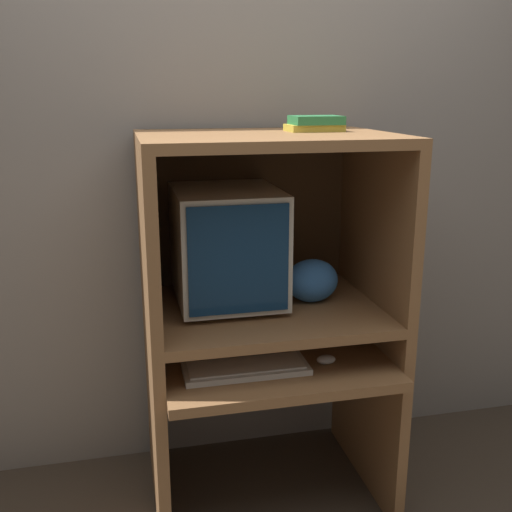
# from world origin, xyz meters

# --- Properties ---
(wall_back) EXTENTS (6.00, 0.06, 2.60)m
(wall_back) POSITION_xyz_m (0.00, 0.73, 1.30)
(wall_back) COLOR gray
(wall_back) RESTS_ON ground_plane
(desk_base) EXTENTS (0.89, 0.74, 0.63)m
(desk_base) POSITION_xyz_m (0.00, 0.28, 0.39)
(desk_base) COLOR brown
(desk_base) RESTS_ON ground_plane
(desk_monitor_shelf) EXTENTS (0.89, 0.67, 0.16)m
(desk_monitor_shelf) POSITION_xyz_m (0.00, 0.34, 0.76)
(desk_monitor_shelf) COLOR brown
(desk_monitor_shelf) RESTS_ON desk_base
(hutch_upper) EXTENTS (0.89, 0.67, 0.64)m
(hutch_upper) POSITION_xyz_m (0.00, 0.37, 1.21)
(hutch_upper) COLOR brown
(hutch_upper) RESTS_ON desk_monitor_shelf
(crt_monitor) EXTENTS (0.38, 0.46, 0.43)m
(crt_monitor) POSITION_xyz_m (-0.13, 0.41, 1.02)
(crt_monitor) COLOR beige
(crt_monitor) RESTS_ON desk_monitor_shelf
(keyboard) EXTENTS (0.43, 0.17, 0.03)m
(keyboard) POSITION_xyz_m (-0.12, 0.14, 0.65)
(keyboard) COLOR beige
(keyboard) RESTS_ON desk_base
(mouse) EXTENTS (0.07, 0.05, 0.03)m
(mouse) POSITION_xyz_m (0.17, 0.13, 0.65)
(mouse) COLOR #B7B7B7
(mouse) RESTS_ON desk_base
(snack_bag) EXTENTS (0.20, 0.15, 0.17)m
(snack_bag) POSITION_xyz_m (0.18, 0.35, 0.88)
(snack_bag) COLOR #336BB7
(snack_bag) RESTS_ON desk_monitor_shelf
(book_stack) EXTENTS (0.20, 0.14, 0.06)m
(book_stack) POSITION_xyz_m (0.20, 0.41, 1.46)
(book_stack) COLOR gold
(book_stack) RESTS_ON hutch_upper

